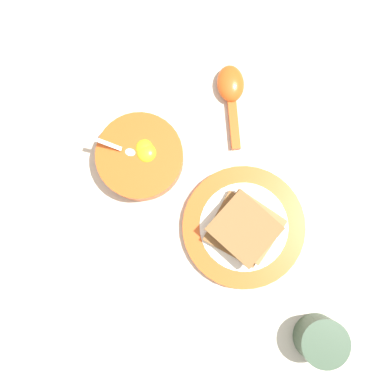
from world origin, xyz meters
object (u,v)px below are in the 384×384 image
at_px(toast_sandwich, 244,228).
at_px(drinking_cup, 321,341).
at_px(soup_spoon, 231,90).
at_px(egg_bowl, 140,157).
at_px(toast_plate, 243,227).

xyz_separation_m(toast_sandwich, drinking_cup, (-0.17, 0.16, -0.00)).
relative_size(toast_sandwich, drinking_cup, 1.67).
height_order(toast_sandwich, soup_spoon, toast_sandwich).
relative_size(egg_bowl, drinking_cup, 1.93).
bearing_deg(toast_sandwich, drinking_cup, 138.17).
relative_size(toast_sandwich, soup_spoon, 0.86).
height_order(toast_plate, drinking_cup, drinking_cup).
bearing_deg(drinking_cup, soup_spoon, -57.46).
bearing_deg(soup_spoon, toast_plate, 108.91).
xyz_separation_m(egg_bowl, soup_spoon, (-0.13, -0.17, -0.01)).
relative_size(soup_spoon, drinking_cup, 1.94).
distance_m(toast_plate, soup_spoon, 0.26).
distance_m(soup_spoon, drinking_cup, 0.47).
bearing_deg(toast_plate, soup_spoon, -71.09).
relative_size(egg_bowl, toast_plate, 0.72).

